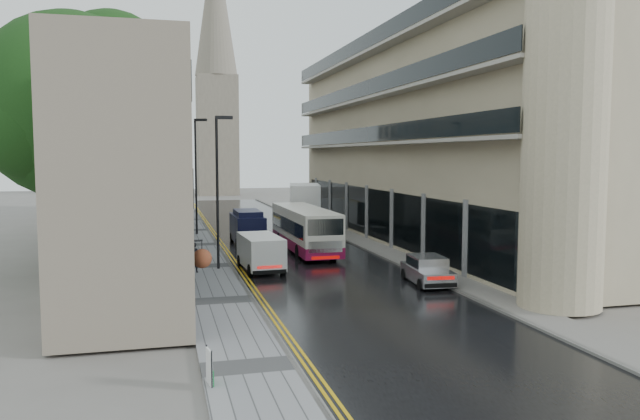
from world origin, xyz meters
name	(u,v)px	position (x,y,z in m)	size (l,w,h in m)	color
ground	(481,384)	(0.00, 0.00, 0.00)	(200.00, 200.00, 0.00)	slate
road	(283,243)	(0.00, 27.50, 0.01)	(9.00, 85.00, 0.02)	black
left_sidewalk	(197,245)	(-5.85, 27.50, 0.06)	(2.70, 85.00, 0.12)	gray
right_sidewalk	(357,240)	(5.40, 27.50, 0.06)	(1.80, 85.00, 0.12)	slate
old_shop_row	(140,156)	(-9.45, 30.00, 6.00)	(4.50, 56.00, 12.00)	gray
modern_block	(431,142)	(10.30, 26.00, 7.00)	(8.00, 40.00, 14.00)	#C0B08E
church_spire	(216,63)	(0.50, 82.00, 20.00)	(6.40, 6.40, 40.00)	gray
tree_near	(73,139)	(-12.50, 20.00, 6.95)	(10.56, 10.56, 13.89)	black
tree_far	(102,153)	(-12.20, 33.00, 6.23)	(9.24, 9.24, 12.46)	black
cream_bus	(298,236)	(-0.42, 20.68, 1.39)	(2.29, 10.08, 2.75)	white
white_lorry	(291,211)	(1.31, 30.90, 1.95)	(2.21, 7.35, 3.86)	white
silver_hatchback	(421,275)	(3.11, 11.04, 0.70)	(1.59, 3.63, 1.36)	#ABABB0
white_van	(250,258)	(-3.87, 16.15, 0.98)	(1.81, 4.23, 1.91)	white
navy_van	(238,229)	(-3.32, 25.97, 1.23)	(1.90, 4.76, 2.43)	black
pedestrian	(194,257)	(-6.59, 17.43, 0.90)	(0.57, 0.37, 1.55)	black
lamp_post_near	(217,193)	(-5.28, 18.21, 4.10)	(0.90, 0.20, 7.96)	black
lamp_post_far	(196,177)	(-5.54, 33.16, 4.44)	(0.97, 0.22, 8.64)	black
estate_sign	(209,367)	(-7.05, 1.45, 0.58)	(0.08, 0.56, 0.93)	white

